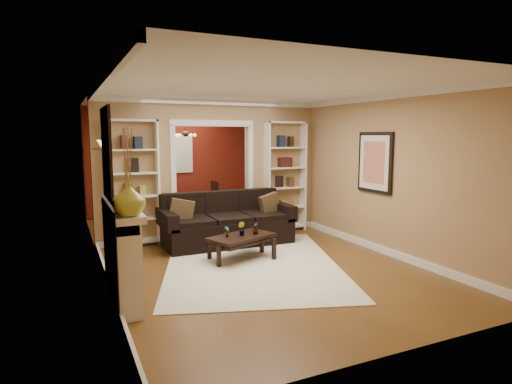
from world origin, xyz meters
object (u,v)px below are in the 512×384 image
fireplace (123,252)px  dining_table (187,209)px  coffee_table (242,248)px  bookshelf_left (134,184)px  sofa (227,219)px  bookshelf_right (285,177)px

fireplace → dining_table: size_ratio=1.08×
coffee_table → bookshelf_left: size_ratio=0.47×
fireplace → coffee_table: bearing=24.4°
sofa → bookshelf_left: bookshelf_left is taller
coffee_table → dining_table: size_ratio=0.68×
sofa → dining_table: bearing=92.3°
coffee_table → bookshelf_right: size_ratio=0.47×
sofa → fireplace: (-2.12, -1.95, 0.10)m
bookshelf_left → bookshelf_right: same height
sofa → bookshelf_right: size_ratio=1.06×
sofa → bookshelf_right: bookshelf_right is taller
sofa → coffee_table: (-0.16, -1.06, -0.28)m
fireplace → dining_table: bearing=65.2°
dining_table → bookshelf_left: bearing=141.2°
bookshelf_right → fireplace: 4.47m
coffee_table → bookshelf_left: (-1.42, 1.64, 0.95)m
coffee_table → bookshelf_right: bookshelf_right is taller
sofa → dining_table: size_ratio=1.56×
bookshelf_left → fireplace: (-0.54, -2.53, -0.57)m
bookshelf_left → fireplace: 2.65m
bookshelf_left → bookshelf_right: 3.10m
fireplace → dining_table: 4.82m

